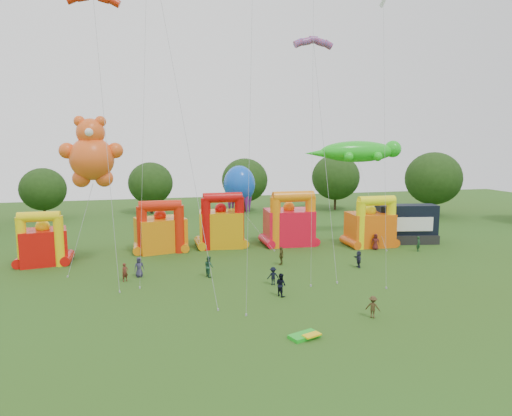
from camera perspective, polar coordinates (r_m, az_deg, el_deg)
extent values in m
plane|color=#304F16|center=(28.28, 7.62, -18.04)|extent=(160.00, 160.00, 0.00)
cylinder|color=#352314|center=(82.98, 21.14, 0.34)|extent=(0.44, 0.44, 3.72)
ellipsoid|color=#1A3510|center=(82.52, 21.30, 3.47)|extent=(9.30, 9.30, 8.89)
cylinder|color=#352314|center=(85.91, 9.85, 0.96)|extent=(0.44, 0.44, 3.51)
ellipsoid|color=#1A3510|center=(85.48, 9.93, 3.82)|extent=(8.77, 8.78, 8.39)
cylinder|color=#352314|center=(82.47, -1.41, 0.71)|extent=(0.44, 0.44, 3.30)
ellipsoid|color=#1A3510|center=(82.04, -1.42, 3.50)|extent=(8.25, 8.25, 7.88)
cylinder|color=#352314|center=(82.56, -12.95, 0.43)|extent=(0.44, 0.44, 3.09)
ellipsoid|color=#1A3510|center=(82.15, -13.04, 3.04)|extent=(7.73, 7.72, 7.38)
cylinder|color=#352314|center=(81.25, -24.92, -0.33)|extent=(0.44, 0.44, 2.88)
ellipsoid|color=#1A3510|center=(80.85, -25.07, 2.14)|extent=(7.20, 7.20, 6.88)
cube|color=red|center=(51.96, -24.99, -4.40)|extent=(4.99, 4.28, 3.60)
cylinder|color=yellow|center=(50.95, -27.22, -3.89)|extent=(0.98, 0.98, 5.15)
cylinder|color=yellow|center=(50.25, -23.38, -3.81)|extent=(0.98, 0.98, 5.15)
cylinder|color=yellow|center=(50.13, -25.50, -0.98)|extent=(3.95, 1.02, 1.02)
sphere|color=yellow|center=(51.57, -25.13, -2.12)|extent=(1.40, 1.40, 1.40)
cube|color=orange|center=(53.96, -11.84, -3.23)|extent=(6.05, 5.27, 3.81)
cylinder|color=red|center=(52.29, -14.05, -2.76)|extent=(1.15, 1.15, 5.44)
cylinder|color=red|center=(52.42, -9.58, -2.60)|extent=(1.15, 1.15, 5.44)
cylinder|color=red|center=(51.87, -11.90, 0.27)|extent=(4.66, 1.21, 1.21)
sphere|color=red|center=(53.57, -11.91, -0.92)|extent=(1.40, 1.40, 1.40)
cube|color=orange|center=(55.08, -4.41, -2.60)|extent=(5.52, 4.62, 4.27)
cylinder|color=#C40909|center=(53.19, -6.27, -2.01)|extent=(1.12, 1.12, 6.10)
cylinder|color=#C40909|center=(53.84, -2.08, -1.84)|extent=(1.12, 1.12, 6.10)
cylinder|color=#C40909|center=(53.03, -4.20, 1.31)|extent=(4.52, 1.17, 1.17)
sphere|color=#C40909|center=(54.67, -4.44, -0.10)|extent=(1.40, 1.40, 1.40)
cube|color=red|center=(56.30, 4.10, -2.37)|extent=(5.95, 4.90, 4.26)
cylinder|color=orange|center=(53.97, 2.42, -1.83)|extent=(1.24, 1.24, 6.08)
cylinder|color=orange|center=(55.34, 6.80, -1.63)|extent=(1.24, 1.24, 6.08)
cylinder|color=orange|center=(54.17, 4.68, 1.44)|extent=(5.01, 1.30, 1.30)
sphere|color=orange|center=(55.91, 4.13, 0.08)|extent=(1.40, 1.40, 1.40)
cube|color=#ED5C0C|center=(57.15, 14.01, -2.59)|extent=(5.26, 4.31, 3.96)
cylinder|color=#FAF40D|center=(54.83, 12.93, -2.10)|extent=(1.11, 1.11, 5.66)
cylinder|color=#FAF40D|center=(56.69, 16.49, -1.90)|extent=(1.11, 1.11, 5.66)
cylinder|color=#FAF40D|center=(55.31, 14.85, 0.89)|extent=(4.50, 1.17, 1.17)
sphere|color=#FAF40D|center=(56.78, 14.09, -0.32)|extent=(1.40, 1.40, 1.40)
cube|color=black|center=(60.09, 18.28, -3.62)|extent=(7.71, 4.07, 1.10)
cube|color=black|center=(59.83, 18.28, -1.35)|extent=(7.64, 3.71, 3.66)
cube|color=white|center=(58.70, 19.00, -1.93)|extent=(4.98, 1.02, 1.72)
cylinder|color=black|center=(57.71, 16.37, -4.17)|extent=(0.30, 0.90, 0.90)
cylinder|color=black|center=(60.83, 21.16, -3.77)|extent=(0.30, 0.90, 0.90)
sphere|color=#F2561A|center=(47.25, -19.83, 5.84)|extent=(4.23, 4.23, 4.23)
sphere|color=#F2561A|center=(47.23, -19.98, 8.86)|extent=(2.69, 2.69, 2.69)
sphere|color=#F2561A|center=(47.37, -21.22, 10.08)|extent=(1.06, 1.06, 1.06)
sphere|color=#F2561A|center=(47.17, -18.87, 10.20)|extent=(1.06, 1.06, 1.06)
sphere|color=#F2561A|center=(47.51, -22.55, 6.63)|extent=(1.54, 1.54, 1.54)
sphere|color=#F2561A|center=(47.05, -17.19, 6.88)|extent=(1.54, 1.54, 1.54)
sphere|color=#F2561A|center=(47.47, -20.99, 3.46)|extent=(1.73, 1.73, 1.73)
sphere|color=#F2561A|center=(47.26, -18.45, 3.57)|extent=(1.73, 1.73, 1.73)
sphere|color=white|center=(45.94, -20.15, 8.88)|extent=(0.77, 0.77, 0.77)
ellipsoid|color=#1DC51C|center=(61.38, 12.59, 6.91)|extent=(10.39, 3.25, 2.76)
sphere|color=#1DC51C|center=(63.78, 16.72, 7.07)|extent=(2.23, 2.23, 2.23)
cone|color=#1DC51C|center=(59.23, 7.97, 6.79)|extent=(4.06, 1.62, 1.62)
sphere|color=#1DC51C|center=(63.76, 13.57, 6.37)|extent=(1.22, 1.22, 1.22)
sphere|color=#1DC51C|center=(60.89, 14.97, 6.24)|extent=(1.22, 1.22, 1.22)
sphere|color=#1DC51C|center=(62.00, 10.21, 6.42)|extent=(1.22, 1.22, 1.22)
sphere|color=#1DC51C|center=(59.05, 11.50, 6.30)|extent=(1.22, 1.22, 1.22)
ellipsoid|color=blue|center=(57.94, -2.09, 2.95)|extent=(4.00, 4.00, 4.80)
cone|color=#591E8C|center=(58.46, -0.84, 0.84)|extent=(0.90, 0.90, 3.20)
cone|color=#591E8C|center=(59.41, -1.69, 0.95)|extent=(0.90, 0.90, 3.20)
cone|color=#591E8C|center=(59.15, -2.92, 0.91)|extent=(0.90, 0.90, 3.20)
cone|color=#591E8C|center=(57.93, -3.34, 0.76)|extent=(0.90, 0.90, 3.20)
cone|color=#591E8C|center=(56.96, -2.49, 0.63)|extent=(0.90, 0.90, 3.20)
cone|color=#591E8C|center=(57.23, -1.22, 0.67)|extent=(0.90, 0.90, 3.20)
cube|color=white|center=(47.33, 15.66, 23.72)|extent=(1.02, 1.02, 1.10)
cube|color=green|center=(30.65, 6.06, -15.60)|extent=(2.22, 1.62, 0.24)
cube|color=yellow|center=(30.47, 7.00, -15.48)|extent=(1.33, 0.97, 0.10)
imported|color=#2C2945|center=(44.15, -14.40, -7.18)|extent=(1.02, 0.77, 1.87)
imported|color=#542318|center=(43.13, -16.06, -7.74)|extent=(0.74, 0.68, 1.70)
imported|color=#1D4931|center=(43.11, -5.91, -7.28)|extent=(1.01, 1.14, 1.95)
imported|color=black|center=(40.56, 2.14, -8.49)|extent=(1.06, 0.63, 1.62)
imported|color=#49441D|center=(46.98, 3.17, -5.98)|extent=(1.01, 1.17, 1.88)
imported|color=#212137|center=(47.10, 12.70, -6.26)|extent=(0.66, 1.62, 1.69)
imported|color=#511817|center=(55.10, 14.71, -4.11)|extent=(1.10, 0.98, 1.90)
imported|color=#16391E|center=(55.79, 19.65, -4.24)|extent=(0.75, 0.75, 1.76)
imported|color=black|center=(37.74, 3.13, -9.55)|extent=(1.05, 1.15, 1.91)
imported|color=#403019|center=(34.37, 14.41, -11.89)|extent=(1.19, 1.11, 1.61)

